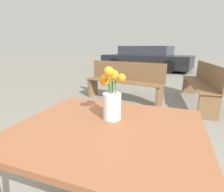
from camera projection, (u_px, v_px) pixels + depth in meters
table_front at (108, 143)px, 0.95m from camera, size 1.02×0.89×0.76m
flower_vase at (112, 100)px, 1.00m from camera, size 0.16×0.15×0.31m
bench_near at (124, 80)px, 3.85m from camera, size 1.80×0.62×0.85m
bench_middle at (203, 82)px, 3.57m from camera, size 0.67×1.90×0.85m
parked_car at (146, 59)px, 9.12m from camera, size 4.71×2.35×1.22m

